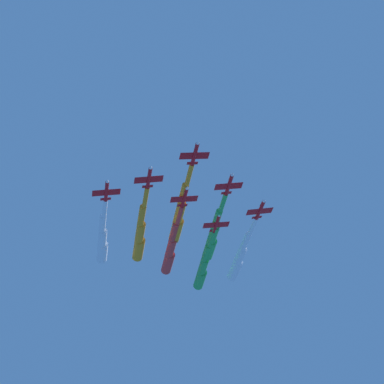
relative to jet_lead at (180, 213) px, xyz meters
name	(u,v)px	position (x,y,z in m)	size (l,w,h in m)	color
jet_lead	(180,213)	(0.00, 0.00, 0.00)	(49.10, 10.10, 4.08)	red
jet_port_inner	(214,234)	(8.04, -11.46, -1.95)	(45.45, 9.06, 4.17)	red
jet_starboard_inner	(140,233)	(8.17, 12.25, -2.56)	(49.01, 9.72, 4.21)	red
jet_port_mid	(171,248)	(18.70, 1.90, -1.08)	(49.21, 10.34, 4.12)	red
jet_starboard_mid	(240,256)	(19.49, -21.73, -2.85)	(47.06, 9.83, 4.23)	red
jet_port_outer	(103,238)	(13.55, 24.74, -1.56)	(44.69, 9.66, 4.20)	red
jet_starboard_outer	(203,266)	(27.05, -9.77, -2.82)	(46.02, 8.93, 4.08)	red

